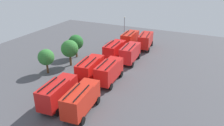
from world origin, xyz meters
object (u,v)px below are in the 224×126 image
at_px(fire_truck_0, 81,99).
at_px(fire_truck_2, 130,52).
at_px(fire_truck_6, 115,50).
at_px(firefighter_3, 121,40).
at_px(tree_2, 76,42).
at_px(fire_truck_5, 90,68).
at_px(tree_1, 70,49).
at_px(fire_truck_3, 146,40).
at_px(firefighter_0, 111,50).
at_px(firefighter_2, 137,50).
at_px(fire_truck_1, 109,71).
at_px(firefighter_1, 92,90).
at_px(fire_truck_7, 130,38).
at_px(traffic_cone_1, 79,74).
at_px(tree_0, 46,57).
at_px(fire_truck_4, 58,92).
at_px(traffic_cone_0, 97,62).
at_px(lamppost, 124,26).

xyz_separation_m(fire_truck_0, fire_truck_2, (18.95, 0.36, 0.00)).
bearing_deg(fire_truck_6, firefighter_3, 14.10).
relative_size(fire_truck_2, tree_2, 1.48).
bearing_deg(fire_truck_5, tree_1, 56.17).
bearing_deg(fire_truck_3, tree_2, 127.49).
bearing_deg(fire_truck_2, fire_truck_5, 156.66).
bearing_deg(tree_2, firefighter_0, -52.44).
bearing_deg(firefighter_3, firefighter_2, 148.10).
relative_size(fire_truck_1, firefighter_2, 4.19).
height_order(fire_truck_2, firefighter_1, fire_truck_2).
distance_m(fire_truck_0, firefighter_1, 4.45).
xyz_separation_m(fire_truck_5, fire_truck_7, (18.88, -0.08, 0.00)).
xyz_separation_m(fire_truck_6, firefighter_2, (4.92, -3.21, -1.17)).
xyz_separation_m(fire_truck_5, traffic_cone_1, (0.19, 2.53, -1.87)).
relative_size(fire_truck_0, traffic_cone_1, 12.89).
distance_m(fire_truck_3, fire_truck_6, 10.12).
xyz_separation_m(fire_truck_1, tree_0, (-1.60, 11.98, 0.95)).
height_order(fire_truck_4, traffic_cone_0, fire_truck_4).
distance_m(fire_truck_0, tree_0, 14.67).
relative_size(fire_truck_0, fire_truck_4, 1.00).
height_order(fire_truck_0, tree_1, tree_1).
height_order(fire_truck_3, firefighter_1, fire_truck_3).
distance_m(firefighter_1, firefighter_2, 19.73).
relative_size(firefighter_0, tree_0, 0.38).
relative_size(fire_truck_2, fire_truck_7, 1.01).
bearing_deg(lamppost, firefighter_2, -144.34).
distance_m(fire_truck_4, firefighter_2, 24.10).
distance_m(tree_2, traffic_cone_0, 6.73).
distance_m(firefighter_3, traffic_cone_1, 20.69).
height_order(fire_truck_2, firefighter_2, fire_truck_2).
bearing_deg(fire_truck_2, tree_2, 97.30).
bearing_deg(firefighter_1, fire_truck_7, -8.81).
height_order(tree_1, lamppost, lamppost).
height_order(fire_truck_5, firefighter_1, fire_truck_5).
relative_size(fire_truck_1, tree_0, 1.59).
distance_m(fire_truck_6, firefighter_1, 15.16).
relative_size(fire_truck_6, fire_truck_7, 1.00).
xyz_separation_m(fire_truck_3, tree_2, (-11.68, 11.88, 1.19)).
distance_m(fire_truck_2, fire_truck_5, 10.60).
xyz_separation_m(fire_truck_2, lamppost, (15.02, 7.52, 1.36)).
height_order(fire_truck_4, fire_truck_6, same).
relative_size(fire_truck_1, fire_truck_6, 1.00).
bearing_deg(firefighter_1, fire_truck_1, -20.86).
xyz_separation_m(fire_truck_2, fire_truck_3, (9.43, -0.28, 0.00)).
bearing_deg(firefighter_3, firefighter_0, 109.09).
bearing_deg(fire_truck_0, fire_truck_2, -4.50).
height_order(firefighter_1, tree_1, tree_1).
bearing_deg(traffic_cone_0, fire_truck_6, -29.98).
bearing_deg(tree_0, firefighter_3, -13.69).
height_order(fire_truck_3, traffic_cone_1, fire_truck_3).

